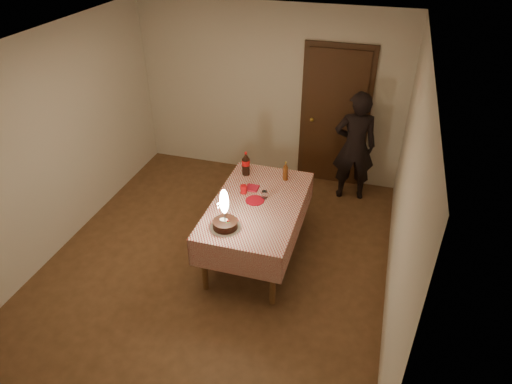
# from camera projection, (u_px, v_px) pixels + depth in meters

# --- Properties ---
(ground) EXTENTS (4.00, 4.50, 0.01)m
(ground) POSITION_uv_depth(u_px,v_px,m) (220.00, 256.00, 5.66)
(ground) COLOR brown
(ground) RESTS_ON ground
(room_shell) EXTENTS (4.04, 4.54, 2.62)m
(room_shell) POSITION_uv_depth(u_px,v_px,m) (219.00, 133.00, 4.82)
(room_shell) COLOR beige
(room_shell) RESTS_ON ground
(dining_table) EXTENTS (1.02, 1.72, 0.77)m
(dining_table) POSITION_uv_depth(u_px,v_px,m) (257.00, 210.00, 5.35)
(dining_table) COLOR brown
(dining_table) RESTS_ON ground
(birthday_cake) EXTENTS (0.34, 0.34, 0.48)m
(birthday_cake) POSITION_uv_depth(u_px,v_px,m) (225.00, 218.00, 4.83)
(birthday_cake) COLOR white
(birthday_cake) RESTS_ON dining_table
(red_plate) EXTENTS (0.22, 0.22, 0.01)m
(red_plate) POSITION_uv_depth(u_px,v_px,m) (255.00, 200.00, 5.33)
(red_plate) COLOR #B70C1D
(red_plate) RESTS_ON dining_table
(red_cup) EXTENTS (0.08, 0.08, 0.10)m
(red_cup) POSITION_uv_depth(u_px,v_px,m) (244.00, 189.00, 5.45)
(red_cup) COLOR #BB0D11
(red_cup) RESTS_ON dining_table
(clear_cup) EXTENTS (0.07, 0.07, 0.09)m
(clear_cup) POSITION_uv_depth(u_px,v_px,m) (264.00, 195.00, 5.36)
(clear_cup) COLOR white
(clear_cup) RESTS_ON dining_table
(napkin_stack) EXTENTS (0.15, 0.15, 0.02)m
(napkin_stack) POSITION_uv_depth(u_px,v_px,m) (252.00, 188.00, 5.55)
(napkin_stack) COLOR #AE1327
(napkin_stack) RESTS_ON dining_table
(cola_bottle) EXTENTS (0.10, 0.10, 0.32)m
(cola_bottle) POSITION_uv_depth(u_px,v_px,m) (246.00, 164.00, 5.76)
(cola_bottle) COLOR black
(cola_bottle) RESTS_ON dining_table
(amber_bottle_right) EXTENTS (0.06, 0.06, 0.25)m
(amber_bottle_right) POSITION_uv_depth(u_px,v_px,m) (285.00, 171.00, 5.67)
(amber_bottle_right) COLOR #5D2D10
(amber_bottle_right) RESTS_ON dining_table
(photographer) EXTENTS (0.66, 0.50, 1.62)m
(photographer) POSITION_uv_depth(u_px,v_px,m) (355.00, 147.00, 6.39)
(photographer) COLOR black
(photographer) RESTS_ON ground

